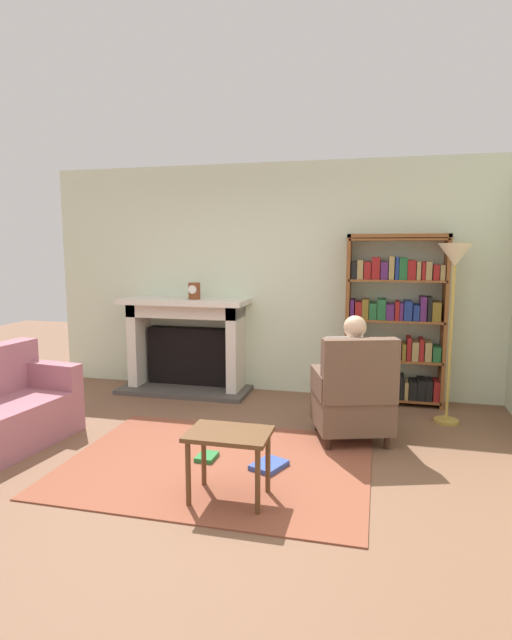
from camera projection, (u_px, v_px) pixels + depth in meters
ground at (205, 481)px, 3.76m from camera, size 14.00×14.00×0.00m
back_wall at (275, 279)px, 6.02m from camera, size 5.60×0.10×2.70m
area_rug at (217, 464)px, 4.05m from camera, size 2.40×1.80×0.01m
fireplace at (187, 342)px, 6.13m from camera, size 1.56×0.64×1.12m
mantel_clock at (194, 291)px, 5.91m from camera, size 0.14×0.14×0.19m
bookshelf at (395, 323)px, 5.55m from camera, size 1.06×0.32×1.87m
armchair_reading at (354, 396)px, 4.46m from camera, size 0.80×0.78×0.97m
seated_reader at (351, 371)px, 4.55m from camera, size 0.47×0.59×1.14m
side_table at (229, 443)px, 3.42m from camera, size 0.56×0.39×0.49m
scattered_books at (249, 462)px, 4.01m from camera, size 0.76×0.34×0.04m
floor_lamp at (454, 271)px, 4.82m from camera, size 0.32×0.32×1.77m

